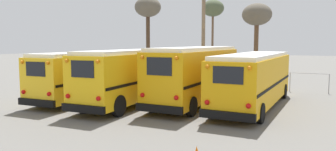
{
  "coord_description": "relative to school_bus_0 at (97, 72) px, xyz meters",
  "views": [
    {
      "loc": [
        8.2,
        -18.29,
        3.61
      ],
      "look_at": [
        0.0,
        -0.33,
        1.61
      ],
      "focal_mm": 35.0,
      "sensor_mm": 36.0,
      "label": 1
    }
  ],
  "objects": [
    {
      "name": "bare_tree_2",
      "position": [
        7.82,
        14.65,
        4.44
      ],
      "size": [
        2.8,
        2.8,
        7.32
      ],
      "color": "brown",
      "rests_on": "ground"
    },
    {
      "name": "school_bus_2",
      "position": [
        6.71,
        0.74,
        0.17
      ],
      "size": [
        2.66,
        9.91,
        3.33
      ],
      "color": "#E5A00C",
      "rests_on": "ground"
    },
    {
      "name": "school_bus_1",
      "position": [
        3.36,
        -0.4,
        0.11
      ],
      "size": [
        2.61,
        10.79,
        3.18
      ],
      "color": "yellow",
      "rests_on": "ground"
    },
    {
      "name": "bare_tree_1",
      "position": [
        -4.13,
        14.98,
        5.62
      ],
      "size": [
        2.93,
        2.93,
        8.62
      ],
      "color": "#473323",
      "rests_on": "ground"
    },
    {
      "name": "utility_pole",
      "position": [
        4.13,
        9.71,
        2.82
      ],
      "size": [
        1.8,
        0.32,
        8.64
      ],
      "color": "#75604C",
      "rests_on": "ground"
    },
    {
      "name": "school_bus_0",
      "position": [
        0.0,
        0.0,
        0.0
      ],
      "size": [
        2.59,
        10.68,
        3.0
      ],
      "color": "yellow",
      "rests_on": "ground"
    },
    {
      "name": "ground_plane",
      "position": [
        5.03,
        0.66,
        -1.63
      ],
      "size": [
        160.0,
        160.0,
        0.0
      ],
      "primitive_type": "plane",
      "color": "#66635E"
    },
    {
      "name": "fence_line",
      "position": [
        5.03,
        7.8,
        -0.64
      ],
      "size": [
        18.13,
        0.06,
        1.42
      ],
      "color": "#939399",
      "rests_on": "ground"
    },
    {
      "name": "bare_tree_0",
      "position": [
        2.36,
        18.32,
        5.66
      ],
      "size": [
        2.48,
        2.48,
        8.36
      ],
      "color": "brown",
      "rests_on": "ground"
    },
    {
      "name": "school_bus_3",
      "position": [
        10.07,
        0.89,
        -0.01
      ],
      "size": [
        2.92,
        10.26,
        2.99
      ],
      "color": "#E5A00C",
      "rests_on": "ground"
    }
  ]
}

